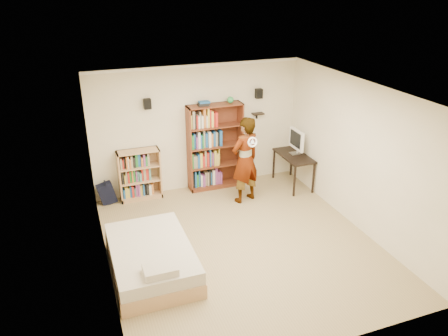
{
  "coord_description": "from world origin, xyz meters",
  "views": [
    {
      "loc": [
        -2.5,
        -5.96,
        4.3
      ],
      "look_at": [
        -0.1,
        0.6,
        1.22
      ],
      "focal_mm": 35.0,
      "sensor_mm": 36.0,
      "label": 1
    }
  ],
  "objects_px": {
    "low_bookshelf": "(140,175)",
    "person": "(245,160)",
    "daybed": "(151,255)",
    "tall_bookshelf": "(215,147)",
    "computer_desk": "(293,170)"
  },
  "relations": [
    {
      "from": "tall_bookshelf",
      "to": "computer_desk",
      "type": "height_order",
      "value": "tall_bookshelf"
    },
    {
      "from": "daybed",
      "to": "person",
      "type": "distance_m",
      "value": 2.92
    },
    {
      "from": "computer_desk",
      "to": "daybed",
      "type": "bearing_deg",
      "value": -150.86
    },
    {
      "from": "person",
      "to": "tall_bookshelf",
      "type": "bearing_deg",
      "value": -85.86
    },
    {
      "from": "computer_desk",
      "to": "low_bookshelf",
      "type": "bearing_deg",
      "value": 170.68
    },
    {
      "from": "daybed",
      "to": "tall_bookshelf",
      "type": "bearing_deg",
      "value": 52.47
    },
    {
      "from": "tall_bookshelf",
      "to": "computer_desk",
      "type": "bearing_deg",
      "value": -17.86
    },
    {
      "from": "computer_desk",
      "to": "person",
      "type": "relative_size",
      "value": 0.59
    },
    {
      "from": "low_bookshelf",
      "to": "daybed",
      "type": "height_order",
      "value": "low_bookshelf"
    },
    {
      "from": "person",
      "to": "daybed",
      "type": "bearing_deg",
      "value": 17.33
    },
    {
      "from": "low_bookshelf",
      "to": "person",
      "type": "height_order",
      "value": "person"
    },
    {
      "from": "daybed",
      "to": "person",
      "type": "bearing_deg",
      "value": 36.47
    },
    {
      "from": "tall_bookshelf",
      "to": "daybed",
      "type": "height_order",
      "value": "tall_bookshelf"
    },
    {
      "from": "tall_bookshelf",
      "to": "person",
      "type": "height_order",
      "value": "tall_bookshelf"
    },
    {
      "from": "tall_bookshelf",
      "to": "low_bookshelf",
      "type": "xyz_separation_m",
      "value": [
        -1.65,
        0.01,
        -0.4
      ]
    }
  ]
}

